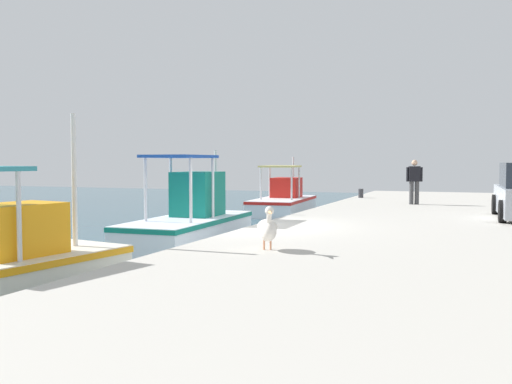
{
  "coord_description": "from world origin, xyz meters",
  "views": [
    {
      "loc": [
        -13.31,
        -5.3,
        2.41
      ],
      "look_at": [
        4.36,
        1.6,
        1.39
      ],
      "focal_mm": 40.23,
      "sensor_mm": 36.0,
      "label": 1
    }
  ],
  "objects_px": {
    "fishing_boat_third": "(190,222)",
    "pelican": "(268,228)",
    "fishing_boat_fourth": "(283,201)",
    "fisherman_standing": "(414,180)",
    "mooring_bollard_second": "(361,193)"
  },
  "relations": [
    {
      "from": "fishing_boat_fourth",
      "to": "pelican",
      "type": "height_order",
      "value": "fishing_boat_fourth"
    },
    {
      "from": "fisherman_standing",
      "to": "pelican",
      "type": "bearing_deg",
      "value": 173.98
    },
    {
      "from": "fishing_boat_fourth",
      "to": "pelican",
      "type": "relative_size",
      "value": 5.69
    },
    {
      "from": "fisherman_standing",
      "to": "mooring_bollard_second",
      "type": "relative_size",
      "value": 4.21
    },
    {
      "from": "mooring_bollard_second",
      "to": "pelican",
      "type": "bearing_deg",
      "value": -175.2
    },
    {
      "from": "fishing_boat_third",
      "to": "mooring_bollard_second",
      "type": "xyz_separation_m",
      "value": [
        10.64,
        -2.82,
        0.31
      ]
    },
    {
      "from": "fishing_boat_third",
      "to": "fishing_boat_fourth",
      "type": "distance_m",
      "value": 10.46
    },
    {
      "from": "fishing_boat_fourth",
      "to": "fishing_boat_third",
      "type": "bearing_deg",
      "value": -176.15
    },
    {
      "from": "fishing_boat_third",
      "to": "fisherman_standing",
      "type": "xyz_separation_m",
      "value": [
        7.54,
        -5.41,
        1.03
      ]
    },
    {
      "from": "fishing_boat_third",
      "to": "mooring_bollard_second",
      "type": "distance_m",
      "value": 11.01
    },
    {
      "from": "fishing_boat_fourth",
      "to": "fisherman_standing",
      "type": "bearing_deg",
      "value": -115.37
    },
    {
      "from": "fishing_boat_third",
      "to": "pelican",
      "type": "height_order",
      "value": "fishing_boat_third"
    },
    {
      "from": "fishing_boat_third",
      "to": "fishing_boat_fourth",
      "type": "relative_size",
      "value": 1.02
    },
    {
      "from": "pelican",
      "to": "fisherman_standing",
      "type": "relative_size",
      "value": 0.57
    },
    {
      "from": "fishing_boat_fourth",
      "to": "pelican",
      "type": "xyz_separation_m",
      "value": [
        -15.2,
        -4.81,
        0.63
      ]
    }
  ]
}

